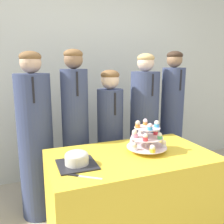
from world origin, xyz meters
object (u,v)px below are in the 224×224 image
cupcake_stand (147,137)px  student_1 (76,134)px  student_4 (171,124)px  student_2 (110,139)px  round_cake (77,159)px  cake_knife (79,176)px  student_0 (36,142)px  student_3 (144,130)px

cupcake_stand → student_1: 0.77m
student_1 → student_4: student_4 is taller
cupcake_stand → student_4: student_4 is taller
student_1 → student_2: (0.36, -0.00, -0.09)m
student_1 → student_4: 1.12m
round_cake → cake_knife: size_ratio=1.37×
student_1 → student_2: 0.38m
student_0 → student_1: (0.38, -0.00, 0.03)m
student_3 → student_1: bearing=-180.0°
student_4 → student_0: bearing=180.0°
student_3 → cake_knife: bearing=-137.4°
student_0 → student_4: bearing=-0.0°
student_2 → student_4: student_4 is taller
cake_knife → student_3: student_3 is taller
student_1 → cupcake_stand: bearing=-54.7°
cupcake_stand → student_2: (-0.08, 0.62, -0.20)m
cake_knife → student_4: student_4 is taller
student_1 → round_cake: bearing=-102.0°
cupcake_stand → student_0: student_0 is taller
cake_knife → student_2: (0.53, 0.86, -0.08)m
cake_knife → student_1: student_1 is taller
cake_knife → student_0: 0.88m
cake_knife → student_0: student_0 is taller
cupcake_stand → student_0: bearing=142.8°
cupcake_stand → student_0: size_ratio=0.21×
cake_knife → student_1: bearing=114.7°
round_cake → student_0: (-0.23, 0.69, -0.06)m
student_1 → student_3: 0.76m
student_2 → round_cake: bearing=-126.6°
student_2 → student_0: bearing=180.0°
cupcake_stand → student_2: student_2 is taller
round_cake → cake_knife: bearing=-97.9°
round_cake → student_0: 0.73m
student_0 → cake_knife: bearing=-76.3°
round_cake → student_0: size_ratio=0.17×
student_1 → student_3: (0.76, 0.00, -0.03)m
round_cake → student_1: bearing=78.0°
round_cake → cupcake_stand: bearing=6.0°
student_0 → student_3: student_0 is taller
student_0 → student_1: size_ratio=0.98×
round_cake → student_0: bearing=108.8°
round_cake → student_2: (0.51, 0.69, -0.13)m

